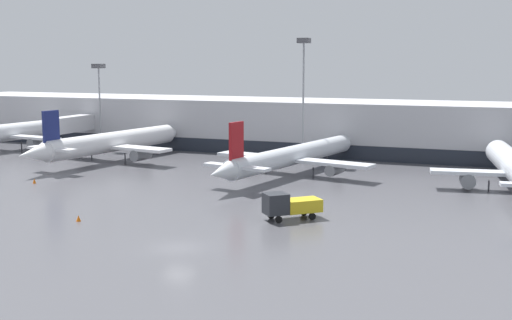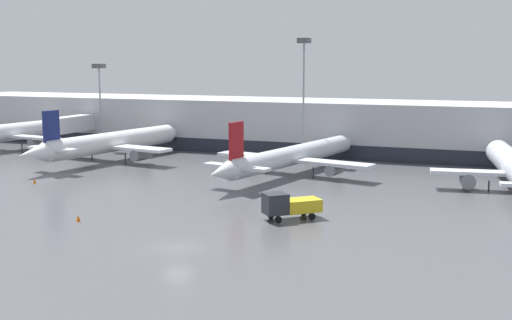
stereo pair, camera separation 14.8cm
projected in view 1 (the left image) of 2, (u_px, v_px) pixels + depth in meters
The scene contains 10 objects.
ground_plane at pixel (178, 248), 54.38m from camera, with size 320.00×320.00×0.00m, color #4C4C51.
terminal_building at pixel (345, 127), 110.86m from camera, with size 160.00×29.64×9.00m.
parked_jet_1 at pixel (9, 133), 113.41m from camera, with size 23.21×32.36×8.92m.
parked_jet_2 at pixel (292, 156), 89.27m from camera, with size 23.85×37.92×8.48m.
parked_jet_3 at pixel (110, 143), 100.96m from camera, with size 22.21×35.44×8.89m.
service_truck_0 at pixel (290, 205), 64.01m from camera, with size 5.75×5.47×2.77m.
traffic_cone_0 at pixel (78, 218), 63.42m from camera, with size 0.48×0.48×0.60m.
traffic_cone_2 at pixel (34, 181), 83.35m from camera, with size 0.43×0.43×0.62m.
apron_light_mast_1 at pixel (99, 80), 115.10m from camera, with size 1.80×1.80×15.33m.
apron_light_mast_3 at pixel (304, 65), 99.35m from camera, with size 1.80×1.80×19.30m.
Camera 1 is at (24.91, -46.84, 15.57)m, focal length 45.00 mm.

